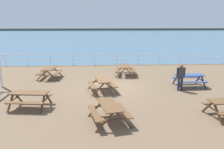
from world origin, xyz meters
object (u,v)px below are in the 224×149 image
(picnic_table_near_left, at_px, (189,78))
(picnic_table_far_right, at_px, (125,68))
(visitor, at_px, (181,75))
(picnic_table_corner, at_px, (102,82))
(picnic_table_seaward, at_px, (109,109))
(picnic_table_near_right, at_px, (30,96))
(picnic_table_far_left, at_px, (49,70))

(picnic_table_near_left, relative_size, picnic_table_far_right, 0.95)
(visitor, bearing_deg, picnic_table_corner, 90.77)
(picnic_table_far_right, xyz_separation_m, picnic_table_seaward, (-1.65, -8.32, 0.00))
(picnic_table_near_left, xyz_separation_m, picnic_table_corner, (-5.60, -0.73, 0.00))
(picnic_table_near_left, xyz_separation_m, picnic_table_far_right, (-3.73, 3.31, 0.00))
(picnic_table_seaward, height_order, picnic_table_corner, same)
(picnic_table_near_right, relative_size, picnic_table_far_left, 1.05)
(picnic_table_near_left, bearing_deg, picnic_table_far_right, 136.21)
(picnic_table_corner, xyz_separation_m, visitor, (4.70, -0.13, 0.36))
(picnic_table_seaward, height_order, visitor, visitor)
(picnic_table_far_right, relative_size, picnic_table_corner, 0.97)
(visitor, bearing_deg, picnic_table_near_left, -43.77)
(picnic_table_near_left, height_order, picnic_table_seaward, same)
(picnic_table_near_left, distance_m, picnic_table_near_right, 9.69)
(picnic_table_seaward, bearing_deg, picnic_table_corner, -9.39)
(picnic_table_near_right, height_order, picnic_table_far_right, same)
(picnic_table_near_right, bearing_deg, picnic_table_near_left, 26.21)
(picnic_table_near_right, xyz_separation_m, picnic_table_corner, (3.56, 2.43, 0.00))
(picnic_table_near_left, distance_m, visitor, 1.29)
(picnic_table_far_left, xyz_separation_m, picnic_table_corner, (3.83, -3.48, 0.00))
(picnic_table_far_left, bearing_deg, visitor, -109.84)
(picnic_table_near_right, relative_size, visitor, 1.19)
(picnic_table_far_left, height_order, picnic_table_seaward, same)
(picnic_table_corner, bearing_deg, picnic_table_near_left, -92.18)
(picnic_table_near_right, relative_size, picnic_table_seaward, 0.95)
(picnic_table_seaward, xyz_separation_m, visitor, (4.49, 4.15, 0.36))
(picnic_table_far_left, bearing_deg, picnic_table_seaward, -149.38)
(picnic_table_near_left, distance_m, picnic_table_seaward, 7.36)
(picnic_table_far_right, relative_size, visitor, 1.18)
(picnic_table_far_right, distance_m, picnic_table_seaward, 8.48)
(picnic_table_far_left, relative_size, picnic_table_seaward, 0.90)
(picnic_table_near_left, relative_size, visitor, 1.12)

